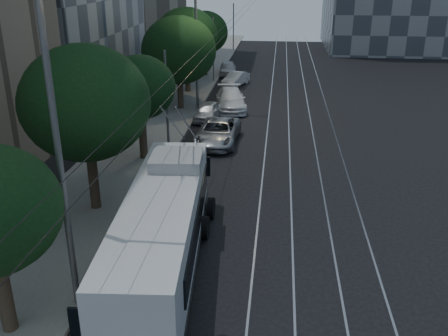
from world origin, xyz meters
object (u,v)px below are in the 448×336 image
pickup_silver (218,132)px  streetlamp_near (69,125)px  trolleybus (163,229)px  car_white_a (207,111)px  car_white_b (231,100)px  car_white_d (228,68)px  streetlamp_far (202,21)px  car_white_c (236,79)px

pickup_silver → streetlamp_near: size_ratio=0.51×
streetlamp_near → trolleybus: bearing=52.9°
pickup_silver → car_white_a: 5.24m
car_white_b → car_white_d: car_white_b is taller
car_white_d → car_white_a: bearing=-95.2°
streetlamp_far → streetlamp_near: bearing=-90.0°
car_white_c → streetlamp_near: streetlamp_near is taller
car_white_d → streetlamp_near: size_ratio=0.40×
trolleybus → car_white_c: trolleybus is taller
car_white_a → car_white_d: car_white_d is taller
car_white_c → car_white_d: car_white_d is taller
car_white_c → pickup_silver: bearing=-69.5°
car_white_d → pickup_silver: bearing=-91.7°
car_white_b → car_white_c: car_white_b is taller
car_white_a → car_white_d: 16.21m
car_white_a → streetlamp_far: 6.52m
car_white_d → streetlamp_far: bearing=-98.0°
trolleybus → car_white_c: bearing=85.9°
pickup_silver → car_white_d: (-1.60, 21.27, -0.03)m
streetlamp_near → car_white_b: bearing=85.1°
trolleybus → car_white_a: bearing=89.1°
car_white_c → streetlamp_far: bearing=-81.6°
car_white_b → streetlamp_far: 6.21m
car_white_b → streetlamp_near: 25.21m
car_white_a → car_white_c: car_white_a is taller
car_white_d → streetlamp_near: 38.14m
pickup_silver → car_white_c: pickup_silver is taller
car_white_a → streetlamp_far: bearing=111.1°
car_white_d → streetlamp_near: (-0.48, -37.75, 5.39)m
pickup_silver → car_white_a: (-1.38, 5.06, -0.10)m
car_white_a → car_white_b: car_white_b is taller
pickup_silver → car_white_c: 16.52m
car_white_b → streetlamp_far: bearing=-176.3°
trolleybus → car_white_b: bearing=85.1°
car_white_a → streetlamp_near: 22.23m
pickup_silver → car_white_d: bearing=96.4°
trolleybus → car_white_d: bearing=87.9°
trolleybus → car_white_a: (-1.18, 19.04, -0.95)m
trolleybus → car_white_c: 30.52m
pickup_silver → streetlamp_near: (-2.08, -16.48, 5.37)m
car_white_c → streetlamp_far: streetlamp_far is taller
car_white_d → streetlamp_far: size_ratio=0.37×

